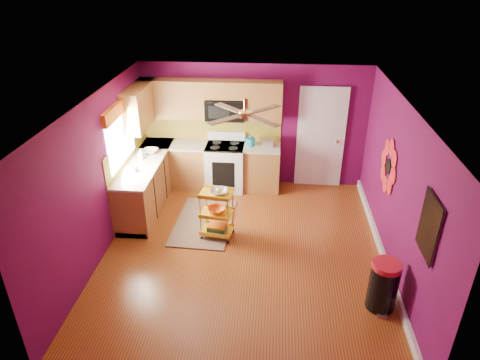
{
  "coord_description": "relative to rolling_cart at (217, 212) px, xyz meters",
  "views": [
    {
      "loc": [
        0.42,
        -5.63,
        4.27
      ],
      "look_at": [
        -0.1,
        0.4,
        1.11
      ],
      "focal_mm": 32.0,
      "sensor_mm": 36.0,
      "label": 1
    }
  ],
  "objects": [
    {
      "name": "ground",
      "position": [
        0.48,
        -0.4,
        -0.49
      ],
      "size": [
        5.0,
        5.0,
        0.0
      ],
      "primitive_type": "plane",
      "color": "#6A2F10",
      "rests_on": "ground"
    },
    {
      "name": "toaster",
      "position": [
        0.78,
        1.79,
        0.54
      ],
      "size": [
        0.22,
        0.15,
        0.18
      ],
      "primitive_type": "cube",
      "color": "beige",
      "rests_on": "lower_cabinets"
    },
    {
      "name": "soap_bottle_a",
      "position": [
        -1.55,
        0.99,
        0.55
      ],
      "size": [
        0.09,
        0.09,
        0.19
      ],
      "primitive_type": "imported",
      "color": "#EA3F72",
      "rests_on": "lower_cabinets"
    },
    {
      "name": "panel_door",
      "position": [
        1.83,
        2.07,
        0.54
      ],
      "size": [
        0.95,
        0.11,
        2.15
      ],
      "color": "white",
      "rests_on": "ground"
    },
    {
      "name": "lower_cabinets",
      "position": [
        -0.86,
        1.42,
        -0.05
      ],
      "size": [
        2.81,
        2.31,
        0.94
      ],
      "color": "brown",
      "rests_on": "ground"
    },
    {
      "name": "counter_dish",
      "position": [
        -1.45,
        1.29,
        0.49
      ],
      "size": [
        0.29,
        0.29,
        0.07
      ],
      "primitive_type": "imported",
      "color": "white",
      "rests_on": "lower_cabinets"
    },
    {
      "name": "trash_can",
      "position": [
        2.44,
        -1.47,
        -0.12
      ],
      "size": [
        0.44,
        0.45,
        0.74
      ],
      "color": "black",
      "rests_on": "ground"
    },
    {
      "name": "shag_rug",
      "position": [
        -0.3,
        0.39,
        -0.48
      ],
      "size": [
        1.06,
        1.66,
        0.02
      ],
      "primitive_type": "cube",
      "rotation": [
        0.0,
        0.0,
        -0.04
      ],
      "color": "black",
      "rests_on": "ground"
    },
    {
      "name": "soap_bottle_b",
      "position": [
        -1.54,
        1.05,
        0.54
      ],
      "size": [
        0.14,
        0.14,
        0.18
      ],
      "primitive_type": "imported",
      "color": "white",
      "rests_on": "lower_cabinets"
    },
    {
      "name": "counter_cup",
      "position": [
        -1.51,
        0.48,
        0.5
      ],
      "size": [
        0.13,
        0.13,
        0.1
      ],
      "primitive_type": "imported",
      "color": "white",
      "rests_on": "lower_cabinets"
    },
    {
      "name": "upper_cabinetry",
      "position": [
        -0.76,
        1.77,
        1.31
      ],
      "size": [
        2.8,
        2.3,
        1.26
      ],
      "color": "brown",
      "rests_on": "ground"
    },
    {
      "name": "room_envelope",
      "position": [
        0.51,
        -0.4,
        1.14
      ],
      "size": [
        4.54,
        5.04,
        2.52
      ],
      "color": "#5C0A42",
      "rests_on": "ground"
    },
    {
      "name": "electric_range",
      "position": [
        -0.07,
        1.77,
        -0.0
      ],
      "size": [
        0.76,
        0.66,
        1.13
      ],
      "color": "white",
      "rests_on": "ground"
    },
    {
      "name": "ceiling_fan",
      "position": [
        0.48,
        -0.2,
        1.8
      ],
      "size": [
        1.01,
        1.01,
        0.26
      ],
      "color": "#BF8C3F",
      "rests_on": "ground"
    },
    {
      "name": "rolling_cart",
      "position": [
        0.0,
        0.0,
        0.0
      ],
      "size": [
        0.58,
        0.45,
        0.95
      ],
      "color": "yellow",
      "rests_on": "ground"
    },
    {
      "name": "teal_kettle",
      "position": [
        0.44,
        1.82,
        0.54
      ],
      "size": [
        0.18,
        0.18,
        0.21
      ],
      "color": "teal",
      "rests_on": "lower_cabinets"
    },
    {
      "name": "right_wall_art",
      "position": [
        2.71,
        -0.74,
        0.96
      ],
      "size": [
        0.04,
        2.74,
        1.04
      ],
      "color": "black",
      "rests_on": "ground"
    },
    {
      "name": "left_window",
      "position": [
        -1.74,
        0.65,
        1.25
      ],
      "size": [
        0.08,
        1.35,
        1.08
      ],
      "color": "white",
      "rests_on": "ground"
    }
  ]
}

